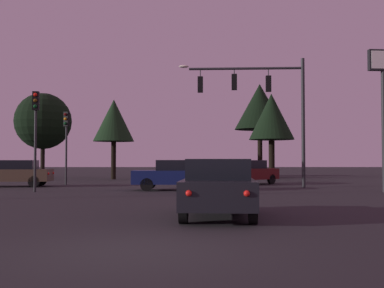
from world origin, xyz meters
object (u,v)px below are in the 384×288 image
at_px(tree_behind_sign, 43,121).
at_px(tree_left_far, 260,107).
at_px(store_sign_illuminated, 383,87).
at_px(car_nearside_lane, 218,187).
at_px(traffic_light_corner_left, 36,121).
at_px(tree_right_cluster, 271,117).
at_px(tree_center_horizon, 114,121).
at_px(car_far_lane, 247,172).
at_px(car_crossing_right, 179,174).
at_px(traffic_signal_mast_arm, 263,96).
at_px(traffic_light_corner_right, 66,133).
at_px(car_crossing_left, 13,173).

relative_size(tree_behind_sign, tree_left_far, 0.84).
relative_size(store_sign_illuminated, tree_behind_sign, 0.91).
distance_m(car_nearside_lane, store_sign_illuminated, 13.53).
bearing_deg(traffic_light_corner_left, tree_right_cluster, 48.99).
distance_m(tree_center_horizon, tree_right_cluster, 12.92).
bearing_deg(tree_right_cluster, car_far_lane, -109.02).
bearing_deg(car_crossing_right, traffic_signal_mast_arm, 29.08).
height_order(car_crossing_right, tree_behind_sign, tree_behind_sign).
bearing_deg(traffic_light_corner_right, tree_center_horizon, 80.52).
height_order(traffic_signal_mast_arm, tree_left_far, tree_left_far).
bearing_deg(tree_behind_sign, car_crossing_right, -54.59).
distance_m(car_crossing_right, tree_right_cluster, 17.24).
relative_size(traffic_light_corner_left, car_crossing_right, 1.03).
relative_size(car_nearside_lane, car_crossing_left, 0.94).
distance_m(car_crossing_right, tree_center_horizon, 15.87).
distance_m(traffic_signal_mast_arm, car_far_lane, 5.40).
bearing_deg(tree_behind_sign, traffic_light_corner_left, -73.84).
distance_m(car_crossing_left, tree_center_horizon, 12.29).
xyz_separation_m(car_far_lane, tree_center_horizon, (-9.73, 8.51, 3.92)).
distance_m(car_crossing_left, car_far_lane, 13.95).
height_order(traffic_signal_mast_arm, traffic_light_corner_left, traffic_signal_mast_arm).
relative_size(traffic_signal_mast_arm, traffic_light_corner_right, 1.60).
relative_size(traffic_signal_mast_arm, traffic_light_corner_left, 1.51).
bearing_deg(car_crossing_right, tree_behind_sign, 125.41).
xyz_separation_m(car_nearside_lane, car_far_lane, (2.86, 17.29, 0.00)).
height_order(car_far_lane, tree_right_cluster, tree_right_cluster).
xyz_separation_m(traffic_light_corner_left, store_sign_illuminated, (16.51, -0.46, 1.57)).
distance_m(traffic_light_corner_left, car_nearside_lane, 13.30).
height_order(tree_behind_sign, tree_center_horizon, tree_behind_sign).
bearing_deg(tree_right_cluster, car_nearside_lane, -102.83).
bearing_deg(tree_center_horizon, store_sign_illuminated, -46.41).
distance_m(car_far_lane, store_sign_illuminated, 10.23).
xyz_separation_m(traffic_signal_mast_arm, tree_behind_sign, (-16.84, 14.49, -0.19)).
bearing_deg(car_far_lane, tree_behind_sign, 145.31).
bearing_deg(car_nearside_lane, tree_behind_sign, 115.19).
height_order(traffic_light_corner_right, car_nearside_lane, traffic_light_corner_right).
relative_size(traffic_light_corner_left, car_crossing_left, 1.07).
height_order(car_far_lane, tree_behind_sign, tree_behind_sign).
bearing_deg(car_nearside_lane, store_sign_illuminated, 49.29).
relative_size(car_nearside_lane, car_crossing_right, 0.90).
relative_size(traffic_light_corner_left, tree_behind_sign, 0.65).
xyz_separation_m(car_crossing_left, car_crossing_right, (9.60, -3.39, 0.00)).
xyz_separation_m(traffic_signal_mast_arm, car_nearside_lane, (-3.40, -14.07, -4.31)).
bearing_deg(car_crossing_left, tree_center_horizon, 69.83).
bearing_deg(store_sign_illuminated, car_nearside_lane, -130.71).
relative_size(traffic_light_corner_right, car_far_lane, 1.04).
xyz_separation_m(traffic_light_corner_left, car_nearside_lane, (8.12, -10.21, -2.59)).
distance_m(traffic_light_corner_left, traffic_light_corner_right, 6.62).
distance_m(car_nearside_lane, car_crossing_left, 18.42).
xyz_separation_m(car_crossing_left, car_far_lane, (13.74, 2.42, 0.00)).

